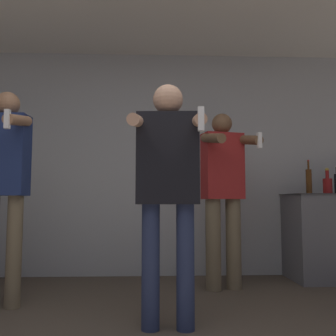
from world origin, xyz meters
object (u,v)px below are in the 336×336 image
at_px(person_woman_foreground, 168,179).
at_px(person_spectator_back, 223,189).
at_px(bottle_short_whiskey, 309,181).
at_px(person_man_side, 4,177).
at_px(bottle_red_label, 328,185).

height_order(person_woman_foreground, person_spectator_back, person_spectator_back).
height_order(bottle_short_whiskey, person_woman_foreground, person_woman_foreground).
height_order(person_woman_foreground, person_man_side, person_man_side).
distance_m(bottle_red_label, person_spectator_back, 1.22).
bearing_deg(person_woman_foreground, bottle_short_whiskey, 42.32).
height_order(person_man_side, person_spectator_back, person_man_side).
relative_size(bottle_red_label, person_spectator_back, 0.16).
xyz_separation_m(bottle_short_whiskey, person_spectator_back, (-0.98, -0.32, -0.10)).
xyz_separation_m(bottle_red_label, person_woman_foreground, (-1.76, -1.42, -0.03)).
distance_m(person_woman_foreground, person_man_side, 1.41).
xyz_separation_m(bottle_short_whiskey, person_man_side, (-2.85, -0.86, -0.03)).
bearing_deg(person_man_side, bottle_short_whiskey, 16.80).
bearing_deg(bottle_short_whiskey, person_spectator_back, -162.04).
relative_size(bottle_short_whiskey, person_man_side, 0.21).
bearing_deg(person_woman_foreground, person_spectator_back, 62.24).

